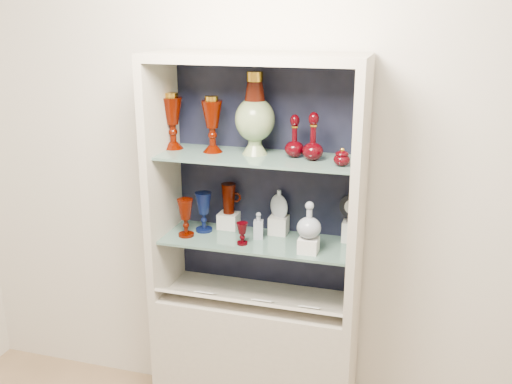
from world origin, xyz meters
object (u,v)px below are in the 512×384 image
(ruby_decanter_a, at_px, (313,133))
(ruby_goblet_small, at_px, (242,234))
(pedestal_lamp_left, at_px, (172,121))
(ruby_goblet_tall, at_px, (186,218))
(ruby_pitcher, at_px, (229,199))
(enamel_urn, at_px, (255,114))
(flat_flask, at_px, (279,203))
(cobalt_goblet, at_px, (204,212))
(cameo_medallion, at_px, (352,208))
(pedestal_lamp_right, at_px, (212,124))
(ruby_decanter_b, at_px, (295,135))
(lidded_bowl, at_px, (342,157))
(clear_square_bottle, at_px, (258,225))
(clear_round_decanter, at_px, (309,221))

(ruby_decanter_a, height_order, ruby_goblet_small, ruby_decanter_a)
(pedestal_lamp_left, distance_m, ruby_goblet_tall, 0.48)
(pedestal_lamp_left, xyz_separation_m, ruby_pitcher, (0.25, 0.08, -0.40))
(enamel_urn, bearing_deg, flat_flask, 35.08)
(cobalt_goblet, bearing_deg, cameo_medallion, 5.55)
(pedestal_lamp_left, height_order, enamel_urn, enamel_urn)
(pedestal_lamp_right, xyz_separation_m, cobalt_goblet, (-0.06, 0.02, -0.45))
(ruby_decanter_b, bearing_deg, pedestal_lamp_right, -179.03)
(lidded_bowl, height_order, ruby_goblet_tall, lidded_bowl)
(cobalt_goblet, relative_size, ruby_pitcher, 1.31)
(lidded_bowl, height_order, ruby_goblet_small, lidded_bowl)
(ruby_pitcher, bearing_deg, clear_square_bottle, -37.23)
(cameo_medallion, bearing_deg, clear_round_decanter, -134.15)
(ruby_goblet_tall, relative_size, cameo_medallion, 1.35)
(enamel_urn, relative_size, cobalt_goblet, 1.90)
(pedestal_lamp_right, bearing_deg, cobalt_goblet, 165.73)
(pedestal_lamp_left, height_order, lidded_bowl, pedestal_lamp_left)
(cobalt_goblet, bearing_deg, lidded_bowl, -8.90)
(ruby_decanter_a, height_order, ruby_pitcher, ruby_decanter_a)
(cobalt_goblet, height_order, clear_round_decanter, clear_round_decanter)
(ruby_goblet_small, distance_m, cameo_medallion, 0.54)
(ruby_decanter_b, bearing_deg, cameo_medallion, 16.61)
(flat_flask, bearing_deg, pedestal_lamp_left, -150.61)
(ruby_pitcher, xyz_separation_m, clear_round_decanter, (0.45, -0.20, -0.00))
(lidded_bowl, distance_m, clear_round_decanter, 0.34)
(ruby_decanter_b, height_order, ruby_goblet_tall, ruby_decanter_b)
(pedestal_lamp_right, distance_m, enamel_urn, 0.21)
(cobalt_goblet, relative_size, ruby_goblet_tall, 1.06)
(clear_square_bottle, distance_m, flat_flask, 0.15)
(flat_flask, bearing_deg, ruby_decanter_b, -20.90)
(ruby_goblet_small, bearing_deg, cobalt_goblet, 154.41)
(cobalt_goblet, xyz_separation_m, clear_square_bottle, (0.29, -0.02, -0.03))
(cobalt_goblet, relative_size, clear_round_decanter, 1.21)
(cameo_medallion, bearing_deg, ruby_decanter_a, -149.78)
(pedestal_lamp_left, distance_m, ruby_decanter_a, 0.70)
(ruby_goblet_small, height_order, clear_square_bottle, clear_square_bottle)
(pedestal_lamp_left, bearing_deg, lidded_bowl, -7.27)
(pedestal_lamp_right, bearing_deg, clear_round_decanter, -11.68)
(pedestal_lamp_right, height_order, ruby_goblet_tall, pedestal_lamp_right)
(ruby_decanter_a, height_order, clear_round_decanter, ruby_decanter_a)
(ruby_decanter_a, bearing_deg, pedestal_lamp_left, 176.67)
(pedestal_lamp_left, distance_m, clear_round_decanter, 0.82)
(ruby_decanter_b, xyz_separation_m, ruby_goblet_tall, (-0.52, -0.08, -0.43))
(ruby_decanter_a, bearing_deg, cobalt_goblet, 175.66)
(enamel_urn, distance_m, cameo_medallion, 0.64)
(ruby_decanter_a, relative_size, cameo_medallion, 1.74)
(ruby_decanter_a, xyz_separation_m, ruby_goblet_small, (-0.31, -0.07, -0.49))
(lidded_bowl, bearing_deg, pedestal_lamp_left, 172.73)
(pedestal_lamp_right, distance_m, lidded_bowl, 0.65)
(pedestal_lamp_left, relative_size, flat_flask, 1.94)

